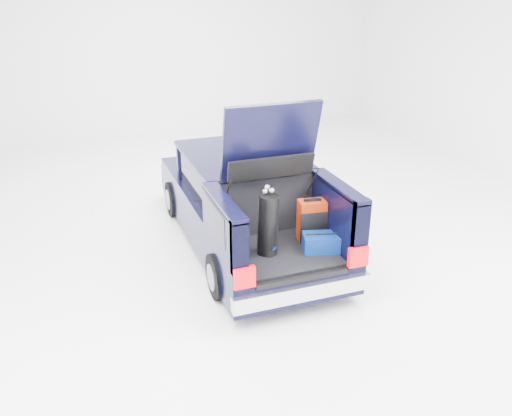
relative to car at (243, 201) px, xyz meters
name	(u,v)px	position (x,y,z in m)	size (l,w,h in m)	color
ground	(245,243)	(0.00, -0.11, -0.67)	(14.00, 14.00, 0.00)	white
car	(243,201)	(0.00, 0.00, 0.00)	(1.87, 4.65, 2.47)	black
red_suitcase	(312,221)	(0.50, -1.42, 0.21)	(0.39, 0.28, 0.60)	maroon
black_golf_bag	(268,224)	(-0.19, -1.60, 0.34)	(0.31, 0.35, 0.92)	black
blue_golf_bag	(269,229)	(-0.19, -1.60, 0.28)	(0.28, 0.28, 0.77)	black
blue_duffel	(321,242)	(0.49, -1.74, 0.04)	(0.53, 0.42, 0.24)	navy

